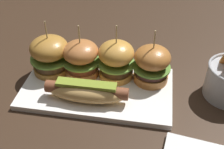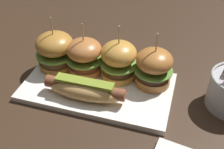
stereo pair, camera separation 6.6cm
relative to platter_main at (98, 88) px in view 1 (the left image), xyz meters
The scene contains 7 objects.
ground_plane 0.01m from the platter_main, ahead, with size 3.00×3.00×0.00m, color #382619.
platter_main is the anchor object (origin of this frame).
hot_dog 0.06m from the platter_main, 105.34° to the right, with size 0.19×0.06×0.05m.
slider_far_left 0.14m from the platter_main, 161.44° to the left, with size 0.10×0.10×0.14m.
slider_center_left 0.08m from the platter_main, 139.23° to the left, with size 0.09×0.09×0.14m.
slider_center_right 0.08m from the platter_main, 51.48° to the left, with size 0.09×0.09×0.14m.
slider_far_right 0.14m from the platter_main, 20.34° to the left, with size 0.09×0.09×0.14m.
Camera 1 is at (0.12, -0.51, 0.46)m, focal length 45.93 mm.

